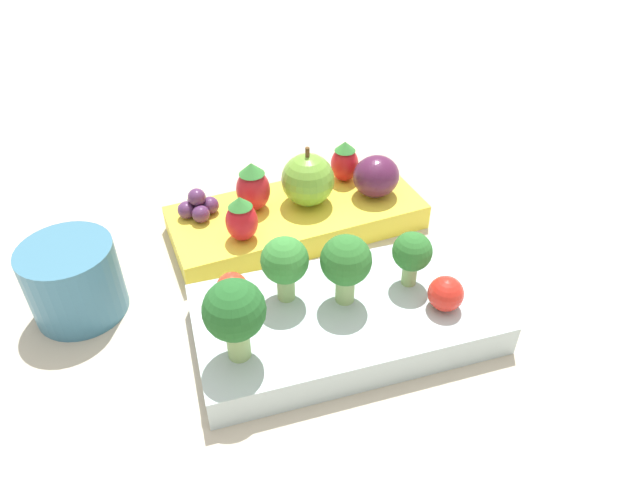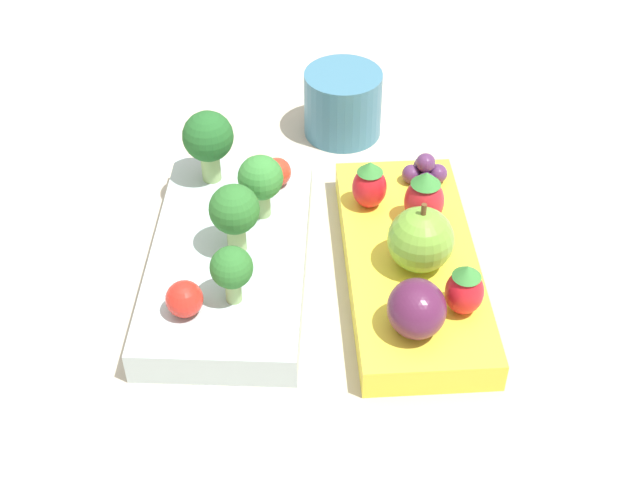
# 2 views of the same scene
# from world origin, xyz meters

# --- Properties ---
(ground_plane) EXTENTS (4.00, 4.00, 0.00)m
(ground_plane) POSITION_xyz_m (0.00, 0.00, 0.00)
(ground_plane) COLOR #BCB29E
(bento_box_savoury) EXTENTS (0.23, 0.13, 0.03)m
(bento_box_savoury) POSITION_xyz_m (0.01, 0.07, 0.01)
(bento_box_savoury) COLOR silver
(bento_box_savoury) RESTS_ON ground_plane
(bento_box_fruit) EXTENTS (0.23, 0.10, 0.02)m
(bento_box_fruit) POSITION_xyz_m (-0.00, -0.06, 0.01)
(bento_box_fruit) COLOR yellow
(bento_box_fruit) RESTS_ON ground_plane
(broccoli_floret_0) EXTENTS (0.04, 0.04, 0.06)m
(broccoli_floret_0) POSITION_xyz_m (0.01, 0.07, 0.06)
(broccoli_floret_0) COLOR #93B770
(broccoli_floret_0) RESTS_ON bento_box_savoury
(broccoli_floret_1) EXTENTS (0.04, 0.04, 0.06)m
(broccoli_floret_1) POSITION_xyz_m (0.09, 0.09, 0.06)
(broccoli_floret_1) COLOR #93B770
(broccoli_floret_1) RESTS_ON bento_box_savoury
(broccoli_floret_2) EXTENTS (0.03, 0.03, 0.05)m
(broccoli_floret_2) POSITION_xyz_m (0.05, 0.05, 0.06)
(broccoli_floret_2) COLOR #93B770
(broccoli_floret_2) RESTS_ON bento_box_savoury
(broccoli_floret_3) EXTENTS (0.03, 0.03, 0.04)m
(broccoli_floret_3) POSITION_xyz_m (-0.05, 0.07, 0.05)
(broccoli_floret_3) COLOR #93B770
(broccoli_floret_3) RESTS_ON bento_box_savoury
(cherry_tomato_0) EXTENTS (0.02, 0.02, 0.02)m
(cherry_tomato_0) POSITION_xyz_m (0.08, 0.04, 0.04)
(cherry_tomato_0) COLOR red
(cherry_tomato_0) RESTS_ON bento_box_savoury
(cherry_tomato_1) EXTENTS (0.03, 0.03, 0.03)m
(cherry_tomato_1) POSITION_xyz_m (-0.06, 0.10, 0.04)
(cherry_tomato_1) COLOR red
(cherry_tomato_1) RESTS_ON bento_box_savoury
(apple) EXTENTS (0.05, 0.05, 0.06)m
(apple) POSITION_xyz_m (-0.01, -0.07, 0.05)
(apple) COLOR #70A838
(apple) RESTS_ON bento_box_fruit
(strawberry_0) EXTENTS (0.03, 0.03, 0.05)m
(strawberry_0) POSITION_xyz_m (0.04, -0.07, 0.05)
(strawberry_0) COLOR red
(strawberry_0) RESTS_ON bento_box_fruit
(strawberry_1) EXTENTS (0.03, 0.03, 0.04)m
(strawberry_1) POSITION_xyz_m (-0.06, -0.09, 0.04)
(strawberry_1) COLOR red
(strawberry_1) RESTS_ON bento_box_fruit
(strawberry_2) EXTENTS (0.03, 0.03, 0.04)m
(strawberry_2) POSITION_xyz_m (0.06, -0.04, 0.04)
(strawberry_2) COLOR red
(strawberry_2) RESTS_ON bento_box_fruit
(plum) EXTENTS (0.04, 0.04, 0.04)m
(plum) POSITION_xyz_m (-0.08, -0.06, 0.04)
(plum) COLOR #511E42
(plum) RESTS_ON bento_box_fruit
(grape_cluster) EXTENTS (0.04, 0.04, 0.03)m
(grape_cluster) POSITION_xyz_m (0.08, -0.08, 0.03)
(grape_cluster) COLOR #562D5B
(grape_cluster) RESTS_ON bento_box_fruit
(drinking_cup) EXTENTS (0.07, 0.07, 0.06)m
(drinking_cup) POSITION_xyz_m (0.19, -0.02, 0.03)
(drinking_cup) COLOR teal
(drinking_cup) RESTS_ON ground_plane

